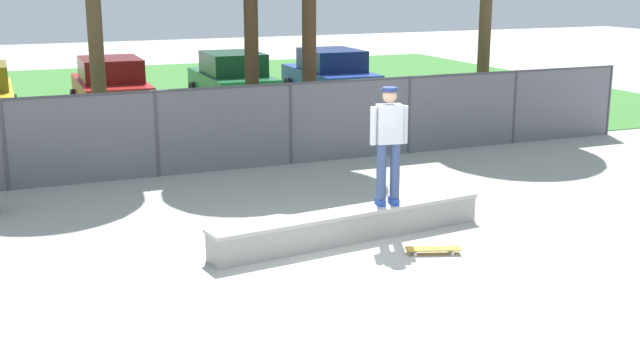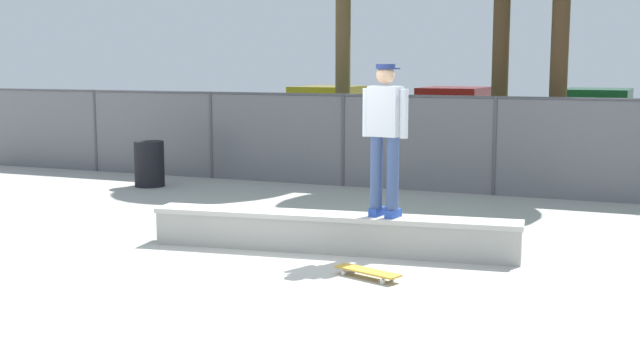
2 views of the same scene
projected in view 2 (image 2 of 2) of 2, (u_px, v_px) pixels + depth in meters
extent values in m
plane|color=#ADAAA3|center=(272.00, 263.00, 9.73)|extent=(80.00, 80.00, 0.00)
cube|color=#3D7A33|center=(512.00, 141.00, 24.65)|extent=(31.94, 20.00, 0.02)
cube|color=#A8A59E|center=(333.00, 235.00, 10.32)|extent=(4.60, 1.02, 0.41)
cube|color=beige|center=(333.00, 216.00, 10.29)|extent=(4.64, 1.07, 0.06)
cube|color=#2647A5|center=(377.00, 212.00, 10.15)|extent=(0.15, 0.27, 0.10)
cube|color=#2647A5|center=(393.00, 213.00, 10.03)|extent=(0.15, 0.27, 0.10)
cylinder|color=#384C7A|center=(376.00, 172.00, 10.05)|extent=(0.15, 0.15, 0.88)
cylinder|color=#384C7A|center=(393.00, 174.00, 9.94)|extent=(0.15, 0.15, 0.88)
cube|color=silver|center=(385.00, 111.00, 9.89)|extent=(0.41, 0.28, 0.60)
cylinder|color=silver|center=(367.00, 112.00, 10.02)|extent=(0.10, 0.10, 0.58)
cylinder|color=silver|center=(404.00, 114.00, 9.76)|extent=(0.10, 0.10, 0.58)
sphere|color=tan|center=(385.00, 75.00, 9.83)|extent=(0.22, 0.22, 0.22)
cylinder|color=navy|center=(386.00, 67.00, 9.82)|extent=(0.23, 0.23, 0.06)
cube|color=navy|center=(391.00, 69.00, 9.93)|extent=(0.22, 0.15, 0.02)
cube|color=gold|center=(368.00, 271.00, 9.04)|extent=(0.82, 0.46, 0.02)
cube|color=#B2B2B7|center=(387.00, 277.00, 8.87)|extent=(0.10, 0.15, 0.02)
cube|color=#B2B2B7|center=(349.00, 268.00, 9.23)|extent=(0.10, 0.15, 0.02)
cylinder|color=silver|center=(382.00, 282.00, 8.81)|extent=(0.06, 0.05, 0.05)
cylinder|color=silver|center=(392.00, 279.00, 8.93)|extent=(0.06, 0.05, 0.05)
cylinder|color=silver|center=(344.00, 273.00, 9.17)|extent=(0.06, 0.05, 0.05)
cylinder|color=silver|center=(354.00, 270.00, 9.30)|extent=(0.06, 0.05, 0.05)
cylinder|color=#4C4C51|center=(95.00, 131.00, 17.82)|extent=(0.07, 0.07, 1.75)
cylinder|color=#4C4C51|center=(211.00, 135.00, 16.74)|extent=(0.07, 0.07, 1.75)
cylinder|color=#4C4C51|center=(343.00, 140.00, 15.65)|extent=(0.07, 0.07, 1.75)
cylinder|color=#4C4C51|center=(495.00, 146.00, 14.57)|extent=(0.07, 0.07, 1.75)
cylinder|color=#4C4C51|center=(417.00, 96.00, 14.99)|extent=(19.94, 0.05, 0.05)
cube|color=slate|center=(416.00, 143.00, 15.11)|extent=(19.94, 0.01, 1.75)
cylinder|color=brown|center=(343.00, 69.00, 17.63)|extent=(0.32, 0.32, 4.38)
cylinder|color=#47301E|center=(500.00, 67.00, 16.08)|extent=(0.32, 0.32, 4.46)
cylinder|color=#47301E|center=(559.00, 72.00, 15.12)|extent=(0.32, 0.32, 4.32)
cube|color=gold|center=(330.00, 121.00, 23.63)|extent=(1.91, 4.25, 0.70)
cube|color=#776413|center=(328.00, 98.00, 23.40)|extent=(1.66, 2.14, 0.64)
cylinder|color=black|center=(320.00, 129.00, 25.22)|extent=(0.24, 0.65, 0.64)
cylinder|color=black|center=(376.00, 131.00, 24.50)|extent=(0.24, 0.65, 0.64)
cylinder|color=black|center=(281.00, 136.00, 22.87)|extent=(0.24, 0.65, 0.64)
cylinder|color=black|center=(342.00, 138.00, 22.14)|extent=(0.24, 0.65, 0.64)
cube|color=#B21E1E|center=(455.00, 124.00, 22.60)|extent=(1.91, 4.25, 0.70)
cube|color=#621010|center=(454.00, 99.00, 22.37)|extent=(1.66, 2.14, 0.64)
cylinder|color=black|center=(436.00, 132.00, 24.19)|extent=(0.24, 0.65, 0.64)
cylinder|color=black|center=(498.00, 134.00, 23.46)|extent=(0.24, 0.65, 0.64)
cylinder|color=black|center=(408.00, 139.00, 21.84)|extent=(0.24, 0.65, 0.64)
cylinder|color=black|center=(476.00, 142.00, 21.11)|extent=(0.24, 0.65, 0.64)
cube|color=#1E6638|center=(596.00, 127.00, 21.41)|extent=(1.91, 4.25, 0.70)
cube|color=#10381E|center=(597.00, 101.00, 21.18)|extent=(1.66, 2.14, 0.64)
cylinder|color=black|center=(567.00, 135.00, 23.00)|extent=(0.24, 0.65, 0.64)
cylinder|color=black|center=(636.00, 138.00, 22.27)|extent=(0.24, 0.65, 0.64)
cylinder|color=black|center=(552.00, 144.00, 20.65)|extent=(0.24, 0.65, 0.64)
cylinder|color=black|center=(629.00, 147.00, 19.92)|extent=(0.24, 0.65, 0.64)
cylinder|color=black|center=(149.00, 164.00, 15.68)|extent=(0.56, 0.56, 0.86)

